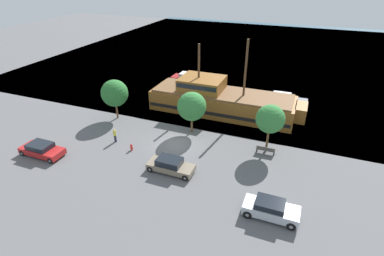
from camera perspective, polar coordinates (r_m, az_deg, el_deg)
The scene contains 14 objects.
ground_plane at distance 33.80m, azimuth -3.16°, elevation -2.94°, with size 160.00×160.00×0.00m, color #5B5B5E.
water_surface at distance 73.30m, azimuth 11.55°, elevation 14.14°, with size 80.00×80.00×0.00m, color #33566B.
pirate_ship at distance 40.58m, azimuth 5.42°, elevation 5.32°, with size 20.32×5.86×10.00m.
moored_boat_dockside at distance 45.37m, azimuth 17.11°, elevation 5.18°, with size 6.25×1.93×1.50m.
moored_boat_outer at distance 51.72m, azimuth -0.44°, elevation 9.34°, with size 6.39×2.41×1.52m.
parked_car_curb_front at distance 35.16m, azimuth -26.71°, elevation -3.66°, with size 4.68×2.02×1.37m.
parked_car_curb_mid at distance 29.14m, azimuth -4.14°, elevation -7.09°, with size 4.57×1.87×1.43m.
parked_car_curb_rear at distance 25.21m, azimuth 14.75°, elevation -14.70°, with size 4.34×1.89×1.52m.
fire_hydrant at distance 33.01m, azimuth -11.46°, elevation -3.55°, with size 0.42×0.25×0.76m.
bench_promenade_east at distance 32.72m, azimuth 13.84°, elevation -4.08°, with size 1.93×0.45×0.85m.
pedestrian_walking_near at distance 34.74m, azimuth -14.48°, elevation -1.34°, with size 0.32×0.32×1.67m.
tree_row_east at distance 39.19m, azimuth -14.53°, elevation 6.43°, with size 3.41×3.41×5.17m.
tree_row_mideast at distance 34.52m, azimuth -0.05°, elevation 4.13°, with size 3.38×3.38×5.05m.
tree_row_midwest at distance 31.67m, azimuth 14.69°, elevation 1.66°, with size 2.99×2.99×5.32m.
Camera 1 is at (12.24, -26.08, 17.69)m, focal length 28.00 mm.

